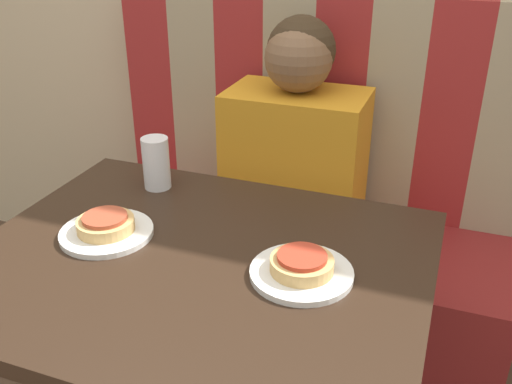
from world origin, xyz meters
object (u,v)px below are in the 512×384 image
at_px(pizza_left, 106,223).
at_px(drinking_cup, 156,163).
at_px(person, 296,138).
at_px(plate_left, 107,233).
at_px(plate_right, 301,273).
at_px(pizza_right, 302,263).

height_order(pizza_left, drinking_cup, drinking_cup).
distance_m(person, plate_left, 0.69).
relative_size(person, pizza_left, 5.45).
relative_size(plate_right, pizza_right, 1.63).
xyz_separation_m(plate_left, pizza_left, (-0.00, 0.00, 0.02)).
bearing_deg(pizza_left, plate_left, 0.00).
bearing_deg(plate_right, person, 107.59).
bearing_deg(plate_right, pizza_right, 0.00).
distance_m(plate_left, pizza_left, 0.02).
bearing_deg(pizza_right, plate_left, 180.00).
distance_m(pizza_right, drinking_cup, 0.49).
bearing_deg(pizza_left, plate_right, 0.00).
bearing_deg(plate_left, pizza_left, 180.00).
distance_m(plate_left, plate_right, 0.42).
relative_size(plate_left, pizza_right, 1.63).
distance_m(person, plate_right, 0.69).
xyz_separation_m(plate_left, drinking_cup, (-0.01, 0.24, 0.06)).
distance_m(pizza_left, drinking_cup, 0.24).
bearing_deg(person, plate_left, -107.59).
distance_m(pizza_left, pizza_right, 0.42).
bearing_deg(pizza_right, plate_right, 180.00).
distance_m(person, pizza_left, 0.69).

